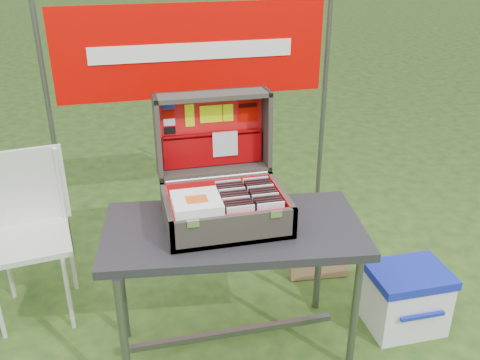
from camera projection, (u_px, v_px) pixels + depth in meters
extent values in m
plane|color=#253F19|center=(234.00, 350.00, 2.74)|extent=(80.00, 80.00, 0.00)
cube|color=#232326|center=(233.00, 230.00, 2.43)|extent=(1.24, 0.73, 0.04)
cylinder|color=#59595B|center=(125.00, 347.00, 2.27)|extent=(0.04, 0.04, 0.69)
cylinder|color=#59595B|center=(355.00, 310.00, 2.49)|extent=(0.04, 0.04, 0.69)
cylinder|color=#59595B|center=(121.00, 282.00, 2.68)|extent=(0.04, 0.04, 0.69)
cylinder|color=#59595B|center=(319.00, 255.00, 2.90)|extent=(0.04, 0.04, 0.69)
cube|color=#59595B|center=(234.00, 332.00, 2.68)|extent=(1.03, 0.03, 0.03)
cube|color=#3F3931|center=(226.00, 222.00, 2.43)|extent=(0.55, 0.39, 0.02)
cube|color=#3F3931|center=(235.00, 231.00, 2.25)|extent=(0.55, 0.02, 0.15)
cube|color=#3F3931|center=(218.00, 192.00, 2.57)|extent=(0.55, 0.02, 0.15)
cube|color=#3F3931|center=(167.00, 217.00, 2.35)|extent=(0.02, 0.39, 0.15)
cube|color=#3F3931|center=(282.00, 204.00, 2.46)|extent=(0.02, 0.39, 0.15)
cube|color=red|center=(226.00, 219.00, 2.43)|extent=(0.50, 0.35, 0.01)
cube|color=silver|center=(193.00, 224.00, 2.17)|extent=(0.05, 0.01, 0.03)
cube|color=silver|center=(276.00, 214.00, 2.24)|extent=(0.05, 0.01, 0.03)
cylinder|color=silver|center=(217.00, 177.00, 2.55)|extent=(0.49, 0.02, 0.02)
cube|color=#3F3931|center=(211.00, 130.00, 2.59)|extent=(0.55, 0.04, 0.39)
cube|color=#3F3931|center=(212.00, 95.00, 2.46)|extent=(0.55, 0.15, 0.03)
cube|color=#3F3931|center=(214.00, 170.00, 2.61)|extent=(0.55, 0.15, 0.03)
cube|color=#3F3931|center=(158.00, 138.00, 2.48)|extent=(0.02, 0.16, 0.40)
cube|color=#3F3931|center=(267.00, 129.00, 2.59)|extent=(0.02, 0.16, 0.40)
cube|color=red|center=(211.00, 130.00, 2.58)|extent=(0.50, 0.02, 0.34)
cube|color=red|center=(234.00, 227.00, 2.25)|extent=(0.50, 0.01, 0.13)
cube|color=red|center=(218.00, 191.00, 2.55)|extent=(0.50, 0.01, 0.13)
cube|color=red|center=(170.00, 214.00, 2.35)|extent=(0.01, 0.35, 0.13)
cube|color=red|center=(279.00, 202.00, 2.45)|extent=(0.01, 0.35, 0.13)
cube|color=#920306|center=(213.00, 149.00, 2.60)|extent=(0.48, 0.04, 0.16)
cube|color=#920306|center=(212.00, 135.00, 2.56)|extent=(0.47, 0.02, 0.02)
cube|color=silver|center=(225.00, 144.00, 2.58)|extent=(0.12, 0.02, 0.12)
cube|color=#1933B2|center=(168.00, 106.00, 2.48)|extent=(0.05, 0.00, 0.03)
cube|color=#CB0700|center=(169.00, 114.00, 2.49)|extent=(0.05, 0.00, 0.03)
cube|color=white|center=(169.00, 122.00, 2.51)|extent=(0.05, 0.00, 0.03)
cube|color=black|center=(170.00, 130.00, 2.53)|extent=(0.05, 0.00, 0.03)
cube|color=#CBF709|center=(190.00, 116.00, 2.52)|extent=(0.04, 0.01, 0.11)
cube|color=#CBF709|center=(211.00, 114.00, 2.54)|extent=(0.11, 0.01, 0.08)
cube|color=#CBF709|center=(228.00, 113.00, 2.56)|extent=(0.05, 0.01, 0.08)
cube|color=#CB0700|center=(248.00, 111.00, 2.58)|extent=(0.10, 0.01, 0.10)
cube|color=black|center=(248.00, 105.00, 2.57)|extent=(0.09, 0.00, 0.02)
cube|color=silver|center=(241.00, 221.00, 2.27)|extent=(0.12, 0.01, 0.14)
cube|color=black|center=(240.00, 218.00, 2.29)|extent=(0.12, 0.01, 0.14)
cube|color=black|center=(238.00, 216.00, 2.31)|extent=(0.12, 0.01, 0.14)
cube|color=black|center=(237.00, 213.00, 2.33)|extent=(0.12, 0.01, 0.14)
cube|color=silver|center=(236.00, 211.00, 2.35)|extent=(0.12, 0.01, 0.14)
cube|color=black|center=(235.00, 209.00, 2.37)|extent=(0.12, 0.01, 0.14)
cube|color=black|center=(234.00, 207.00, 2.39)|extent=(0.12, 0.01, 0.14)
cube|color=black|center=(233.00, 204.00, 2.41)|extent=(0.12, 0.01, 0.14)
cube|color=silver|center=(232.00, 202.00, 2.42)|extent=(0.12, 0.01, 0.14)
cube|color=black|center=(231.00, 200.00, 2.44)|extent=(0.12, 0.01, 0.14)
cube|color=black|center=(230.00, 198.00, 2.46)|extent=(0.12, 0.01, 0.14)
cube|color=black|center=(229.00, 196.00, 2.48)|extent=(0.12, 0.01, 0.14)
cube|color=silver|center=(228.00, 194.00, 2.50)|extent=(0.12, 0.01, 0.14)
cube|color=silver|center=(271.00, 217.00, 2.30)|extent=(0.12, 0.01, 0.14)
cube|color=black|center=(269.00, 215.00, 2.32)|extent=(0.12, 0.01, 0.14)
cube|color=black|center=(268.00, 212.00, 2.34)|extent=(0.12, 0.01, 0.14)
cube|color=black|center=(266.00, 210.00, 2.36)|extent=(0.12, 0.01, 0.14)
cube|color=silver|center=(265.00, 208.00, 2.38)|extent=(0.12, 0.01, 0.14)
cube|color=black|center=(264.00, 206.00, 2.39)|extent=(0.12, 0.01, 0.14)
cube|color=black|center=(263.00, 203.00, 2.41)|extent=(0.12, 0.01, 0.14)
cube|color=black|center=(261.00, 201.00, 2.43)|extent=(0.12, 0.01, 0.14)
cube|color=silver|center=(260.00, 199.00, 2.45)|extent=(0.12, 0.01, 0.14)
cube|color=black|center=(259.00, 197.00, 2.47)|extent=(0.12, 0.01, 0.14)
cube|color=black|center=(258.00, 195.00, 2.49)|extent=(0.12, 0.01, 0.14)
cube|color=black|center=(257.00, 193.00, 2.51)|extent=(0.12, 0.01, 0.14)
cube|color=silver|center=(255.00, 191.00, 2.53)|extent=(0.12, 0.01, 0.14)
cube|color=white|center=(197.00, 206.00, 2.28)|extent=(0.21, 0.21, 0.00)
cube|color=white|center=(197.00, 205.00, 2.28)|extent=(0.21, 0.21, 0.00)
cube|color=white|center=(197.00, 204.00, 2.28)|extent=(0.21, 0.21, 0.00)
cube|color=white|center=(197.00, 203.00, 2.27)|extent=(0.21, 0.21, 0.00)
cube|color=white|center=(196.00, 202.00, 2.27)|extent=(0.21, 0.21, 0.00)
cube|color=white|center=(196.00, 201.00, 2.27)|extent=(0.21, 0.21, 0.00)
cube|color=white|center=(196.00, 200.00, 2.27)|extent=(0.21, 0.21, 0.00)
cube|color=white|center=(196.00, 199.00, 2.27)|extent=(0.21, 0.21, 0.00)
cube|color=#D85919|center=(197.00, 199.00, 2.26)|extent=(0.09, 0.07, 0.00)
cube|color=white|center=(405.00, 302.00, 2.84)|extent=(0.39, 0.29, 0.31)
cube|color=#1524AC|center=(410.00, 275.00, 2.77)|extent=(0.40, 0.31, 0.05)
cube|color=#1524AC|center=(423.00, 316.00, 2.68)|extent=(0.24, 0.02, 0.02)
cube|color=silver|center=(29.00, 241.00, 2.81)|extent=(0.46, 0.46, 0.03)
cube|color=silver|center=(26.00, 187.00, 2.89)|extent=(0.41, 0.09, 0.43)
cylinder|color=silver|center=(68.00, 292.00, 2.79)|extent=(0.02, 0.02, 0.46)
cylinder|color=silver|center=(7.00, 264.00, 3.03)|extent=(0.02, 0.02, 0.46)
cylinder|color=silver|center=(71.00, 256.00, 3.10)|extent=(0.02, 0.02, 0.46)
cylinder|color=silver|center=(61.00, 185.00, 2.93)|extent=(0.02, 0.02, 0.43)
cube|color=olive|center=(319.00, 249.00, 3.25)|extent=(0.37, 0.14, 0.38)
cylinder|color=#59595B|center=(53.00, 134.00, 3.16)|extent=(0.03, 0.03, 1.70)
cylinder|color=#59595B|center=(323.00, 113.00, 3.51)|extent=(0.03, 0.03, 1.70)
cube|color=#C00300|center=(192.00, 51.00, 3.13)|extent=(1.60, 0.02, 0.55)
cube|color=white|center=(193.00, 51.00, 3.12)|extent=(1.20, 0.00, 0.10)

